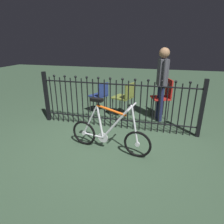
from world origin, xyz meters
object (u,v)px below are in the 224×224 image
(bicycle, at_px, (109,133))
(person_visitor, at_px, (162,79))
(chair_navy, at_px, (100,94))
(chair_red, at_px, (164,95))
(chair_olive, at_px, (125,96))

(bicycle, bearing_deg, person_visitor, 64.17)
(chair_navy, bearing_deg, chair_red, 3.26)
(chair_navy, bearing_deg, bicycle, -67.38)
(chair_olive, height_order, chair_navy, chair_olive)
(person_visitor, bearing_deg, chair_navy, 177.33)
(bicycle, bearing_deg, chair_navy, 112.62)
(chair_red, xyz_separation_m, chair_navy, (-1.53, -0.09, -0.08))
(bicycle, relative_size, chair_navy, 1.79)
(chair_olive, bearing_deg, chair_red, 11.59)
(chair_olive, distance_m, chair_navy, 0.65)
(chair_red, relative_size, chair_navy, 1.18)
(chair_red, bearing_deg, bicycle, -115.91)
(chair_olive, xyz_separation_m, person_visitor, (0.80, 0.03, 0.44))
(chair_navy, height_order, person_visitor, person_visitor)
(chair_red, relative_size, person_visitor, 0.57)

